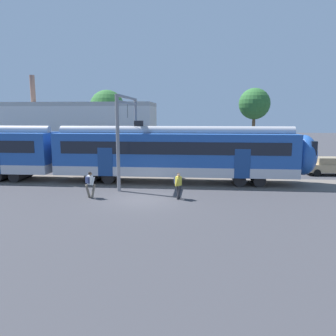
% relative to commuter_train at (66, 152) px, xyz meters
% --- Properties ---
extents(ground_plane, '(160.00, 160.00, 0.00)m').
position_rel_commuter_train_xyz_m(ground_plane, '(6.97, -5.27, -2.25)').
color(ground_plane, '#38383D').
extents(track_bed, '(80.00, 4.40, 0.01)m').
position_rel_commuter_train_xyz_m(track_bed, '(-2.48, 0.00, -2.25)').
color(track_bed, '#605951').
rests_on(track_bed, ground).
extents(commuter_train, '(38.05, 3.07, 4.73)m').
position_rel_commuter_train_xyz_m(commuter_train, '(0.00, 0.00, 0.00)').
color(commuter_train, silver).
rests_on(commuter_train, ground).
extents(pedestrian_white, '(0.67, 0.53, 1.67)m').
position_rel_commuter_train_xyz_m(pedestrian_white, '(3.63, -5.21, -1.26)').
color(pedestrian_white, '#6B6051').
rests_on(pedestrian_white, ground).
extents(pedestrian_yellow, '(0.51, 0.67, 1.67)m').
position_rel_commuter_train_xyz_m(pedestrian_yellow, '(9.15, -4.97, -1.26)').
color(pedestrian_yellow, '#28282D').
rests_on(pedestrian_yellow, ground).
extents(parked_car_tan, '(4.06, 1.87, 1.54)m').
position_rel_commuter_train_xyz_m(parked_car_tan, '(21.61, 4.51, -1.47)').
color(parked_car_tan, tan).
rests_on(parked_car_tan, ground).
extents(catenary_gantry, '(0.24, 6.64, 6.53)m').
position_rel_commuter_train_xyz_m(catenary_gantry, '(4.97, 0.00, 2.06)').
color(catenary_gantry, gray).
rests_on(catenary_gantry, ground).
extents(background_building, '(15.71, 5.00, 9.20)m').
position_rel_commuter_train_xyz_m(background_building, '(-2.09, 8.48, 0.95)').
color(background_building, beige).
rests_on(background_building, ground).
extents(street_tree_right, '(3.16, 3.16, 7.86)m').
position_rel_commuter_train_xyz_m(street_tree_right, '(15.95, 9.77, 3.97)').
color(street_tree_right, brown).
rests_on(street_tree_right, ground).
extents(street_tree_left, '(3.56, 3.56, 7.72)m').
position_rel_commuter_train_xyz_m(street_tree_left, '(0.87, 8.99, 3.65)').
color(street_tree_left, brown).
rests_on(street_tree_left, ground).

